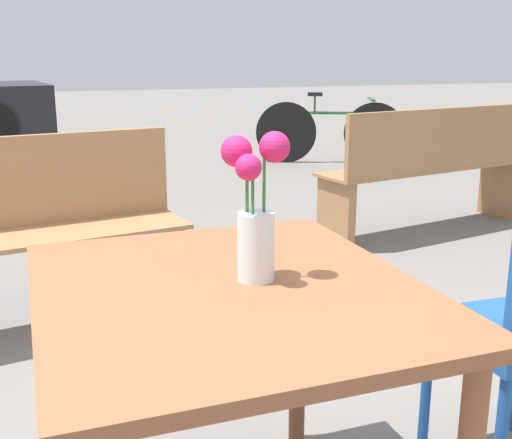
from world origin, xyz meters
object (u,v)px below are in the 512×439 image
flower_vase (255,217)px  table_front (229,327)px  bicycle (330,131)px  bench_far (435,165)px

flower_vase → table_front: bearing=-167.8°
flower_vase → bicycle: bearing=62.3°
table_front → flower_vase: size_ratio=2.83×
flower_vase → bicycle: size_ratio=0.21×
table_front → bench_far: size_ratio=0.55×
table_front → bicycle: 5.84m
flower_vase → bench_far: (2.10, 2.33, -0.39)m
flower_vase → bicycle: 5.81m
flower_vase → bench_far: flower_vase is taller
flower_vase → bench_far: bearing=48.0°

